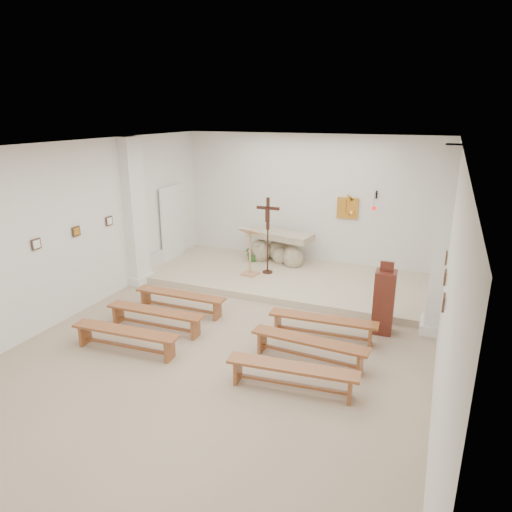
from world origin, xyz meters
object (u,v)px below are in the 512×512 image
at_px(bench_right_third, 292,372).
at_px(bench_left_third, 125,335).
at_px(lectern, 250,252).
at_px(crucifix_stand, 268,230).
at_px(bench_right_second, 309,345).
at_px(bench_right_front, 323,323).
at_px(altar, 279,249).
at_px(donation_pedestal, 384,302).
at_px(bench_left_front, 180,298).
at_px(bench_left_second, 155,315).

bearing_deg(bench_right_third, bench_left_third, 174.32).
height_order(lectern, crucifix_stand, crucifix_stand).
bearing_deg(bench_right_second, bench_right_front, 92.91).
bearing_deg(bench_right_front, lectern, 133.36).
relative_size(altar, crucifix_stand, 0.98).
height_order(donation_pedestal, bench_right_second, donation_pedestal).
xyz_separation_m(crucifix_stand, bench_right_second, (2.11, -3.50, -0.94)).
bearing_deg(altar, crucifix_stand, -77.28).
distance_m(bench_left_front, bench_right_third, 3.54).
relative_size(lectern, bench_right_second, 0.61).
xyz_separation_m(crucifix_stand, donation_pedestal, (3.08, -1.90, -0.63)).
bearing_deg(altar, donation_pedestal, -31.79).
relative_size(bench_left_front, bench_right_second, 1.00).
bearing_deg(lectern, bench_right_front, -34.67).
bearing_deg(bench_right_third, bench_left_second, 157.89).
relative_size(lectern, bench_left_second, 0.61).
bearing_deg(lectern, donation_pedestal, -16.54).
bearing_deg(crucifix_stand, bench_right_front, -52.82).
xyz_separation_m(bench_right_second, bench_left_third, (-3.05, -0.90, 0.00)).
distance_m(altar, bench_right_second, 4.92).
bearing_deg(bench_left_second, bench_left_front, 88.27).
relative_size(lectern, bench_left_third, 0.61).
relative_size(donation_pedestal, bench_right_second, 0.71).
bearing_deg(bench_left_third, altar, 76.77).
bearing_deg(bench_right_third, bench_left_front, 143.78).
bearing_deg(bench_right_front, bench_left_front, 176.25).
xyz_separation_m(bench_left_front, bench_left_second, (0.00, -0.90, 0.00)).
height_order(bench_left_second, bench_right_third, same).
height_order(crucifix_stand, bench_right_front, crucifix_stand).
bearing_deg(altar, lectern, -93.75).
bearing_deg(donation_pedestal, bench_right_second, -123.95).
bearing_deg(bench_left_third, lectern, 78.16).
xyz_separation_m(crucifix_stand, bench_left_second, (-0.95, -3.50, -0.94)).
height_order(bench_right_front, bench_right_third, same).
height_order(bench_left_front, bench_left_second, same).
relative_size(donation_pedestal, bench_left_front, 0.71).
relative_size(altar, bench_right_third, 0.92).
xyz_separation_m(donation_pedestal, bench_right_front, (-0.98, -0.70, -0.31)).
height_order(donation_pedestal, bench_left_front, donation_pedestal).
height_order(bench_left_front, bench_right_front, same).
relative_size(bench_left_front, bench_right_third, 0.99).
bearing_deg(bench_right_front, bench_right_third, -93.75).
xyz_separation_m(bench_left_front, bench_left_third, (0.00, -1.80, 0.00)).
distance_m(bench_left_front, bench_left_second, 0.90).
bearing_deg(bench_right_front, bench_left_third, -153.21).
bearing_deg(crucifix_stand, bench_left_third, -104.02).
height_order(bench_left_second, bench_right_second, same).
relative_size(crucifix_stand, donation_pedestal, 1.35).
height_order(crucifix_stand, bench_left_second, crucifix_stand).
distance_m(bench_left_front, bench_right_second, 3.18).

